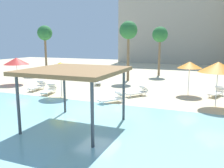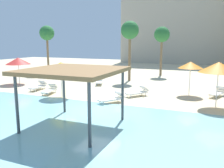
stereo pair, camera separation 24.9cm
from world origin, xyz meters
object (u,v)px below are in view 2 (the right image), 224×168
beach_umbrella_yellow_4 (61,66)px  lounge_chair_3 (138,92)px  lounge_chair_4 (113,98)px  lounge_chair_2 (39,86)px  palm_tree_0 (47,34)px  palm_tree_1 (162,36)px  shade_pavilion (73,72)px  lounge_chair_5 (99,81)px  lounge_chair_1 (50,90)px  beach_umbrella_orange_1 (191,65)px  beach_umbrella_red_5 (18,61)px  beach_umbrella_orange_2 (219,67)px  lounge_chair_0 (218,92)px  palm_tree_2 (130,32)px

beach_umbrella_yellow_4 → lounge_chair_3: beach_umbrella_yellow_4 is taller
lounge_chair_3 → lounge_chair_4: 2.90m
beach_umbrella_yellow_4 → lounge_chair_4: size_ratio=1.40×
lounge_chair_2 → beach_umbrella_yellow_4: bearing=61.7°
palm_tree_0 → lounge_chair_2: bearing=-56.7°
palm_tree_1 → shade_pavilion: bearing=-90.5°
lounge_chair_4 → lounge_chair_5: (-4.05, 6.21, 0.00)m
lounge_chair_1 → palm_tree_0: palm_tree_0 is taller
beach_umbrella_orange_1 → lounge_chair_2: size_ratio=1.36×
palm_tree_1 → lounge_chair_3: bearing=-86.4°
shade_pavilion → beach_umbrella_yellow_4: (-4.40, 5.28, -0.35)m
beach_umbrella_red_5 → palm_tree_0: palm_tree_0 is taller
palm_tree_1 → lounge_chair_2: bearing=-121.4°
beach_umbrella_orange_2 → lounge_chair_3: (-5.54, 1.05, -2.25)m
beach_umbrella_orange_1 → lounge_chair_5: (-8.65, 1.42, -2.04)m
lounge_chair_0 → palm_tree_1: bearing=-126.3°
lounge_chair_3 → palm_tree_1: bearing=-141.5°
beach_umbrella_yellow_4 → palm_tree_1: size_ratio=0.44×
beach_umbrella_orange_2 → lounge_chair_2: beach_umbrella_orange_2 is taller
lounge_chair_2 → palm_tree_0: (-6.04, 9.19, 4.82)m
beach_umbrella_red_5 → lounge_chair_0: size_ratio=1.32×
lounge_chair_4 → palm_tree_0: size_ratio=0.30×
lounge_chair_1 → palm_tree_2: 10.74m
lounge_chair_1 → palm_tree_2: bearing=144.3°
lounge_chair_2 → palm_tree_1: palm_tree_1 is taller
beach_umbrella_red_5 → lounge_chair_5: beach_umbrella_red_5 is taller
lounge_chair_4 → beach_umbrella_orange_1: bearing=170.5°
palm_tree_0 → palm_tree_2: 11.86m
shade_pavilion → beach_umbrella_yellow_4: 6.88m
lounge_chair_3 → lounge_chair_5: size_ratio=0.96×
lounge_chair_3 → lounge_chair_5: bearing=-89.6°
beach_umbrella_orange_1 → beach_umbrella_red_5: (-16.30, -1.35, -0.09)m
beach_umbrella_yellow_4 → beach_umbrella_red_5: bearing=156.4°
lounge_chair_2 → lounge_chair_3: (8.81, 1.01, 0.00)m
beach_umbrella_red_5 → lounge_chair_0: 18.58m
shade_pavilion → beach_umbrella_orange_2: (6.49, 6.73, -0.15)m
lounge_chair_2 → lounge_chair_3: same height
beach_umbrella_orange_1 → lounge_chair_0: (2.11, 0.16, -2.04)m
beach_umbrella_orange_2 → lounge_chair_4: beach_umbrella_orange_2 is taller
palm_tree_0 → lounge_chair_1: bearing=-51.8°
beach_umbrella_yellow_4 → beach_umbrella_red_5: (-7.37, 3.22, -0.09)m
lounge_chair_5 → lounge_chair_1: bearing=-40.6°
lounge_chair_5 → beach_umbrella_red_5: bearing=-92.4°
lounge_chair_0 → lounge_chair_5: (-10.76, 1.25, 0.00)m
shade_pavilion → lounge_chair_2: (-7.87, 6.77, -2.40)m
beach_umbrella_orange_1 → lounge_chair_4: size_ratio=1.39×
lounge_chair_4 → lounge_chair_2: bearing=-68.0°
shade_pavilion → lounge_chair_0: shade_pavilion is taller
palm_tree_0 → palm_tree_2: bearing=-6.6°
beach_umbrella_red_5 → palm_tree_1: palm_tree_1 is taller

